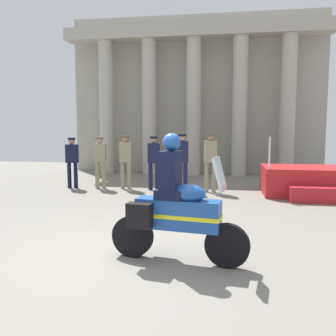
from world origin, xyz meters
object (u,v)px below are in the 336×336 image
(officer_in_row_3, at_px, (154,159))
(officer_in_row_5, at_px, (210,158))
(reviewing_stand, at_px, (309,182))
(officer_in_row_0, at_px, (72,158))
(motorcycle_with_rider, at_px, (173,209))
(officer_in_row_1, at_px, (100,158))
(officer_in_row_2, at_px, (126,158))
(officer_in_row_4, at_px, (182,158))

(officer_in_row_3, bearing_deg, officer_in_row_5, 169.30)
(reviewing_stand, xyz_separation_m, officer_in_row_0, (-7.37, 0.16, 0.57))
(officer_in_row_3, height_order, motorcycle_with_rider, motorcycle_with_rider)
(reviewing_stand, height_order, officer_in_row_1, reviewing_stand)
(officer_in_row_0, height_order, officer_in_row_5, officer_in_row_5)
(reviewing_stand, xyz_separation_m, officer_in_row_3, (-4.66, 0.20, 0.60))
(officer_in_row_2, height_order, motorcycle_with_rider, motorcycle_with_rider)
(officer_in_row_2, relative_size, officer_in_row_3, 1.01)
(officer_in_row_1, height_order, officer_in_row_3, officer_in_row_3)
(officer_in_row_0, relative_size, officer_in_row_5, 0.92)
(reviewing_stand, xyz_separation_m, officer_in_row_2, (-5.59, 0.26, 0.61))
(officer_in_row_1, distance_m, officer_in_row_5, 3.55)
(officer_in_row_1, relative_size, officer_in_row_5, 0.93)
(officer_in_row_1, xyz_separation_m, officer_in_row_3, (1.78, -0.02, 0.02))
(reviewing_stand, distance_m, officer_in_row_0, 7.39)
(officer_in_row_5, bearing_deg, officer_in_row_2, -10.77)
(reviewing_stand, height_order, officer_in_row_4, officer_in_row_4)
(reviewing_stand, relative_size, motorcycle_with_rider, 1.26)
(officer_in_row_0, distance_m, officer_in_row_4, 3.61)
(officer_in_row_1, relative_size, officer_in_row_4, 0.94)
(officer_in_row_2, height_order, officer_in_row_5, officer_in_row_5)
(officer_in_row_1, bearing_deg, officer_in_row_4, 170.55)
(officer_in_row_2, bearing_deg, officer_in_row_5, 169.23)
(officer_in_row_0, relative_size, officer_in_row_1, 0.99)
(reviewing_stand, relative_size, officer_in_row_4, 1.48)
(officer_in_row_0, xyz_separation_m, officer_in_row_2, (1.78, 0.10, 0.04))
(officer_in_row_1, bearing_deg, officer_in_row_3, 172.03)
(officer_in_row_5, bearing_deg, officer_in_row_0, -8.18)
(officer_in_row_1, distance_m, officer_in_row_2, 0.84)
(officer_in_row_0, height_order, officer_in_row_1, officer_in_row_1)
(officer_in_row_0, height_order, officer_in_row_4, officer_in_row_4)
(officer_in_row_0, relative_size, officer_in_row_4, 0.93)
(officer_in_row_0, distance_m, motorcycle_with_rider, 7.31)
(reviewing_stand, relative_size, officer_in_row_1, 1.57)
(reviewing_stand, bearing_deg, officer_in_row_2, 177.32)
(officer_in_row_0, bearing_deg, officer_in_row_2, 175.79)
(officer_in_row_0, distance_m, officer_in_row_2, 1.78)
(officer_in_row_0, bearing_deg, reviewing_stand, 171.32)
(officer_in_row_2, bearing_deg, officer_in_row_1, -4.71)
(reviewing_stand, relative_size, officer_in_row_3, 1.54)
(officer_in_row_3, bearing_deg, officer_in_row_1, -7.97)
(officer_in_row_1, relative_size, motorcycle_with_rider, 0.80)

